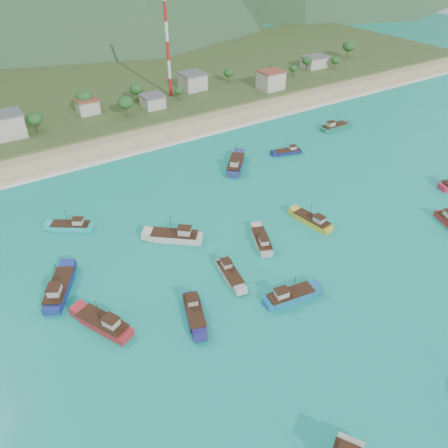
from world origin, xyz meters
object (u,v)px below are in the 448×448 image
radio_tower (167,41)px  boat_10 (230,274)px  boat_9 (72,227)px  boat_17 (194,313)px  boat_2 (60,289)px  boat_25 (334,127)px  boat_1 (262,241)px  boat_12 (288,152)px  boat_21 (176,237)px  boat_20 (236,165)px  boat_5 (290,296)px  boat_8 (104,324)px  boat_22 (312,221)px

radio_tower → boat_10: radio_tower is taller
boat_9 → boat_17: (10.93, -40.10, 0.01)m
boat_2 → boat_25: bearing=46.7°
boat_1 → boat_25: bearing=55.6°
boat_1 → boat_10: 13.33m
boat_12 → boat_21: (-50.80, -20.89, 0.36)m
radio_tower → boat_20: (-11.29, -63.74, -21.55)m
boat_5 → boat_8: boat_8 is taller
radio_tower → boat_25: (34.13, -58.72, -21.77)m
radio_tower → boat_9: bearing=-132.1°
boat_17 → boat_20: 59.67m
radio_tower → boat_10: bearing=-110.9°
boat_9 → boat_21: boat_21 is taller
radio_tower → boat_22: size_ratio=3.95×
boat_2 → boat_21: 27.60m
boat_9 → boat_12: (69.73, 3.53, -0.15)m
boat_1 → boat_22: (15.10, -0.25, 0.05)m
boat_9 → boat_10: size_ratio=1.00×
boat_12 → boat_21: bearing=129.2°
boat_2 → boat_12: size_ratio=1.37×
boat_17 → boat_25: 98.44m
boat_9 → boat_21: size_ratio=0.86×
boat_12 → boat_25: bearing=-60.1°
boat_8 → boat_9: size_ratio=1.19×
boat_12 → boat_21: 54.93m
boat_9 → boat_10: 41.29m
radio_tower → boat_12: size_ratio=4.73×
boat_8 → boat_10: 26.80m
boat_20 → boat_25: size_ratio=1.11×
boat_9 → boat_2: bearing=-168.0°
boat_21 → boat_20: bearing=-15.4°
radio_tower → boat_10: size_ratio=4.27×
boat_1 → boat_8: size_ratio=0.87×
boat_1 → boat_20: 37.40m
boat_21 → boat_2: bearing=136.0°
radio_tower → boat_8: size_ratio=3.58×
radio_tower → boat_5: 121.51m
boat_9 → boat_22: boat_22 is taller
boat_1 → boat_17: bearing=-132.6°
boat_2 → boat_25: (104.40, 29.97, -0.14)m
radio_tower → boat_22: radio_tower is taller
boat_12 → boat_10: bearing=145.8°
boat_9 → boat_25: boat_25 is taller
boat_5 → boat_25: (67.25, 56.14, 0.03)m
boat_12 → boat_25: (26.16, 6.09, 0.24)m
boat_10 → boat_20: bearing=-115.2°
boat_17 → boat_25: size_ratio=0.96×
boat_1 → boat_2: 44.18m
boat_9 → boat_17: 41.56m
radio_tower → boat_12: radio_tower is taller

